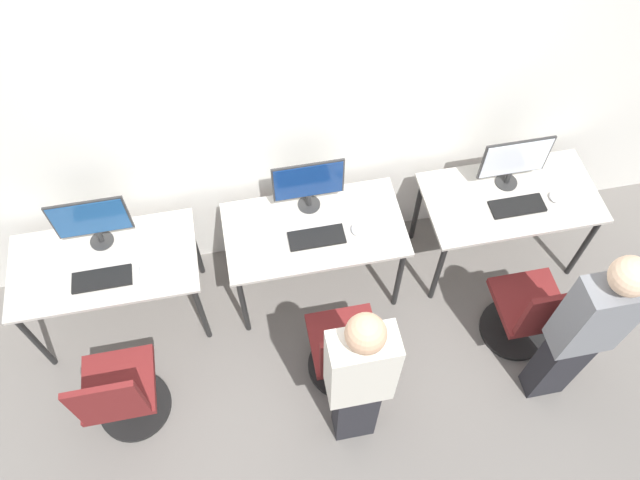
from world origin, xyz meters
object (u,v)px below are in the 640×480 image
(office_chair_left, at_px, (122,396))
(office_chair_center, at_px, (346,352))
(monitor_right, at_px, (515,161))
(person_right, at_px, (585,330))
(keyboard_right, at_px, (517,206))
(mouse_right, at_px, (554,197))
(mouse_left, at_px, (144,271))
(monitor_left, at_px, (91,220))
(office_chair_right, at_px, (529,314))
(keyboard_left, at_px, (102,279))
(monitor_center, at_px, (308,183))
(person_center, at_px, (359,380))
(keyboard_center, at_px, (317,238))
(mouse_center, at_px, (356,230))

(office_chair_left, bearing_deg, office_chair_center, 0.78)
(monitor_right, relative_size, person_right, 0.29)
(keyboard_right, height_order, mouse_right, mouse_right)
(mouse_left, height_order, mouse_right, same)
(monitor_left, xyz_separation_m, office_chair_right, (2.70, -0.87, -0.61))
(keyboard_left, distance_m, monitor_center, 1.43)
(person_center, distance_m, office_chair_right, 1.43)
(keyboard_left, bearing_deg, monitor_left, 90.00)
(keyboard_center, relative_size, monitor_right, 0.78)
(office_chair_center, bearing_deg, mouse_left, 152.42)
(person_center, height_order, person_right, person_right)
(office_chair_right, bearing_deg, person_right, -83.80)
(keyboard_left, distance_m, mouse_right, 3.01)
(keyboard_left, height_order, monitor_right, monitor_right)
(monitor_center, xyz_separation_m, office_chair_center, (0.06, -0.93, -0.61))
(mouse_center, xyz_separation_m, office_chair_center, (-0.20, -0.67, -0.39))
(mouse_right, bearing_deg, office_chair_left, -167.12)
(office_chair_center, distance_m, mouse_right, 1.76)
(keyboard_left, relative_size, mouse_center, 4.09)
(mouse_right, bearing_deg, office_chair_center, -157.04)
(person_center, relative_size, person_right, 0.97)
(mouse_right, bearing_deg, person_center, -147.08)
(monitor_right, height_order, person_right, person_right)
(monitor_center, bearing_deg, person_right, -42.78)
(monitor_center, distance_m, office_chair_right, 1.72)
(mouse_right, bearing_deg, mouse_left, -178.90)
(keyboard_center, bearing_deg, keyboard_left, -178.05)
(keyboard_center, distance_m, person_right, 1.70)
(monitor_right, bearing_deg, office_chair_left, -162.19)
(office_chair_left, xyz_separation_m, person_center, (1.41, -0.35, 0.47))
(monitor_center, distance_m, keyboard_center, 0.36)
(monitor_center, relative_size, keyboard_right, 1.28)
(monitor_center, height_order, keyboard_right, monitor_center)
(mouse_right, bearing_deg, keyboard_right, -175.60)
(mouse_center, bearing_deg, office_chair_right, -30.66)
(monitor_right, bearing_deg, mouse_center, -170.06)
(office_chair_left, height_order, monitor_right, monitor_right)
(office_chair_left, bearing_deg, keyboard_center, 26.35)
(keyboard_center, relative_size, office_chair_center, 0.41)
(monitor_left, bearing_deg, keyboard_right, -5.35)
(person_center, height_order, office_chair_right, person_center)
(mouse_center, xyz_separation_m, mouse_right, (1.38, 0.00, 0.00))
(office_chair_left, xyz_separation_m, keyboard_center, (1.37, 0.68, 0.39))
(person_right, bearing_deg, office_chair_center, 165.62)
(office_chair_left, distance_m, mouse_center, 1.81)
(office_chair_center, relative_size, keyboard_right, 2.44)
(keyboard_right, bearing_deg, monitor_center, 168.19)
(monitor_left, bearing_deg, monitor_right, -0.91)
(mouse_left, distance_m, person_center, 1.52)
(mouse_center, bearing_deg, office_chair_left, -157.17)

